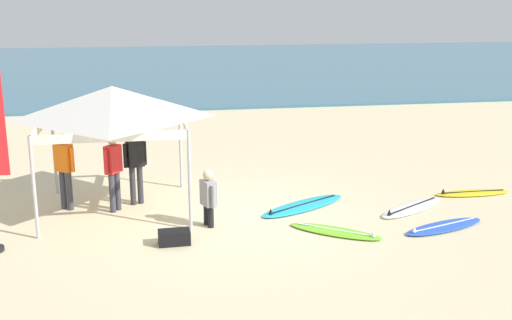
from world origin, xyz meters
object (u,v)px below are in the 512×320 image
surfboard_yellow (472,193)px  person_grey (208,195)px  canopy_tent (113,103)px  surfboard_blue (444,226)px  surfboard_cyan (303,206)px  person_red (113,168)px  surfboard_white (412,207)px  person_orange (64,166)px  surfboard_lime (335,231)px  gear_bag_near_tent (174,237)px  person_black (135,162)px

surfboard_yellow → person_grey: size_ratio=1.55×
canopy_tent → person_grey: 2.89m
surfboard_blue → surfboard_yellow: same height
surfboard_cyan → person_red: size_ratio=1.41×
surfboard_white → person_red: size_ratio=1.22×
canopy_tent → person_orange: bearing=168.5°
person_orange → person_grey: (2.98, -1.61, -0.33)m
surfboard_lime → surfboard_cyan: size_ratio=0.77×
gear_bag_near_tent → surfboard_yellow: bearing=15.0°
surfboard_blue → person_red: (-6.63, 2.28, 0.95)m
person_black → person_grey: (1.46, -1.73, -0.33)m
surfboard_cyan → person_grey: bearing=-159.6°
surfboard_white → person_grey: (-4.56, -0.28, 0.62)m
canopy_tent → surfboard_yellow: canopy_tent is taller
surfboard_blue → gear_bag_near_tent: gear_bag_near_tent is taller
surfboard_lime → surfboard_blue: bearing=-3.2°
person_red → person_grey: bearing=-34.2°
person_orange → person_grey: person_orange is taller
surfboard_blue → surfboard_cyan: (-2.50, 1.80, -0.00)m
person_black → gear_bag_near_tent: bearing=-74.8°
person_black → person_red: (-0.46, -0.42, 0.00)m
canopy_tent → surfboard_blue: bearing=-19.8°
surfboard_yellow → person_grey: 6.55m
person_grey → surfboard_white: bearing=3.5°
person_orange → person_grey: bearing=-28.4°
surfboard_white → surfboard_cyan: same height
surfboard_white → person_orange: 7.72m
surfboard_yellow → surfboard_lime: (-3.99, -1.90, -0.00)m
surfboard_cyan → person_orange: size_ratio=1.41×
person_grey → person_orange: bearing=151.6°
surfboard_cyan → surfboard_lime: bearing=-81.8°
canopy_tent → surfboard_cyan: (4.07, -0.56, -2.35)m
person_orange → surfboard_white: bearing=-10.0°
surfboard_blue → person_grey: (-4.70, 0.98, 0.62)m
surfboard_lime → surfboard_white: bearing=28.1°
canopy_tent → person_red: size_ratio=1.81×
surfboard_yellow → gear_bag_near_tent: (-7.18, -1.93, 0.10)m
surfboard_lime → gear_bag_near_tent: bearing=-179.5°
person_orange → person_red: size_ratio=1.00×
surfboard_yellow → person_black: 7.98m
canopy_tent → surfboard_lime: 5.39m
surfboard_cyan → person_red: 4.26m
person_black → person_orange: bearing=-175.6°
surfboard_yellow → surfboard_lime: 4.42m
surfboard_white → surfboard_blue: size_ratio=1.01×
surfboard_lime → person_orange: bearing=155.6°
surfboard_yellow → person_orange: 9.48m
person_orange → gear_bag_near_tent: size_ratio=2.85×
person_red → gear_bag_near_tent: size_ratio=2.85×
surfboard_lime → person_black: size_ratio=1.08×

